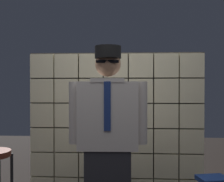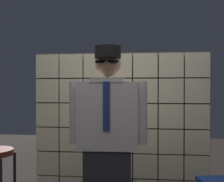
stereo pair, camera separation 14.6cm
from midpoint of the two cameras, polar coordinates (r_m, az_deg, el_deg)
glass_block_wall at (r=3.50m, az=-0.42°, el=-7.23°), size 2.10×0.10×1.81m
standing_person at (r=2.56m, az=-2.46°, el=-9.79°), size 0.69×0.29×1.73m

